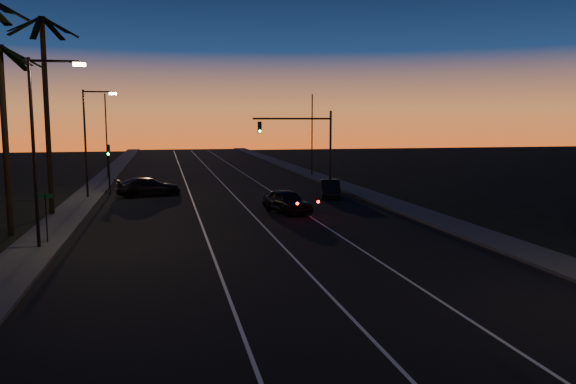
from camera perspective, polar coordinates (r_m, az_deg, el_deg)
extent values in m
cube|color=black|center=(38.96, -4.88, -1.80)|extent=(20.00, 170.00, 0.01)
cube|color=#383836|center=(39.09, -21.38, -2.13)|extent=(2.40, 170.00, 0.16)
cube|color=#383836|center=(41.90, 10.48, -1.15)|extent=(2.40, 170.00, 0.16)
cube|color=silver|center=(38.68, -9.29, -1.92)|extent=(0.12, 160.00, 0.01)
cube|color=silver|center=(39.02, -4.15, -1.76)|extent=(0.12, 160.00, 0.01)
cube|color=silver|center=(39.67, 0.86, -1.59)|extent=(0.12, 160.00, 0.01)
cube|color=black|center=(27.61, -27.11, 16.54)|extent=(2.18, 0.92, 1.18)
cylinder|color=black|center=(33.17, -26.78, 4.55)|extent=(0.32, 0.32, 10.00)
cube|color=black|center=(33.33, -25.36, 12.29)|extent=(2.18, 0.92, 1.18)
cube|color=black|center=(34.15, -26.09, 12.11)|extent=(1.25, 2.12, 1.18)
cube|color=black|center=(32.50, -26.04, 12.40)|extent=(1.95, 1.61, 1.18)
cylinder|color=black|center=(38.80, -23.28, 6.86)|extent=(0.32, 0.32, 12.50)
cube|color=black|center=(39.31, -22.11, 15.25)|extent=(2.18, 0.92, 1.18)
cube|color=black|center=(40.10, -22.80, 15.05)|extent=(1.25, 2.12, 1.18)
cube|color=black|center=(40.24, -24.14, 14.95)|extent=(1.34, 2.09, 1.18)
cube|color=black|center=(39.64, -25.17, 15.03)|extent=(2.18, 0.82, 1.18)
cube|color=black|center=(38.73, -25.12, 15.23)|extent=(1.90, 1.69, 1.18)
cube|color=black|center=(38.20, -23.98, 15.41)|extent=(0.45, 2.16, 1.18)
cube|color=black|center=(38.46, -22.61, 15.41)|extent=(1.95, 1.61, 1.18)
cylinder|color=black|center=(28.80, -24.41, 3.39)|extent=(0.16, 0.16, 9.00)
cylinder|color=black|center=(28.68, -22.67, 12.18)|extent=(2.20, 0.12, 0.12)
cube|color=#EAA65D|center=(28.50, -20.44, 12.05)|extent=(0.55, 0.26, 0.16)
cylinder|color=black|center=(46.55, -19.88, 4.52)|extent=(0.16, 0.16, 8.50)
cylinder|color=black|center=(46.44, -18.74, 9.63)|extent=(2.20, 0.12, 0.12)
cube|color=#EAA65D|center=(46.34, -17.36, 9.53)|extent=(0.55, 0.26, 0.16)
cylinder|color=black|center=(30.08, -23.33, -2.56)|extent=(0.06, 0.06, 2.60)
cube|color=#0C4B23|center=(29.92, -23.44, -0.39)|extent=(0.70, 0.03, 0.20)
cylinder|color=black|center=(50.37, 4.33, 4.25)|extent=(0.20, 0.20, 7.00)
cylinder|color=black|center=(49.40, 0.44, 7.46)|extent=(7.00, 0.16, 0.16)
cube|color=black|center=(48.83, -2.90, 6.58)|extent=(0.32, 0.28, 1.00)
sphere|color=black|center=(48.66, -2.87, 6.95)|extent=(0.20, 0.20, 0.20)
sphere|color=black|center=(48.66, -2.87, 6.57)|extent=(0.20, 0.20, 0.20)
sphere|color=#14FF59|center=(48.67, -2.86, 6.20)|extent=(0.20, 0.20, 0.20)
cylinder|color=black|center=(48.51, -17.72, 2.16)|extent=(0.14, 0.14, 4.20)
cube|color=black|center=(48.40, -17.79, 4.04)|extent=(0.28, 0.25, 0.90)
sphere|color=black|center=(48.24, -17.82, 4.37)|extent=(0.18, 0.18, 0.18)
sphere|color=black|center=(48.25, -17.81, 4.03)|extent=(0.18, 0.18, 0.18)
sphere|color=#14FF59|center=(48.27, -17.80, 3.70)|extent=(0.18, 0.18, 0.18)
cylinder|color=black|center=(63.43, -17.96, 5.44)|extent=(0.14, 0.14, 9.00)
cylinder|color=black|center=(62.27, 2.46, 5.75)|extent=(0.14, 0.14, 9.00)
imported|color=black|center=(37.46, -0.12, -0.94)|extent=(3.07, 4.86, 1.54)
sphere|color=#FF0F05|center=(34.73, 0.96, -1.17)|extent=(0.18, 0.18, 0.18)
sphere|color=#FF0F05|center=(35.53, 3.10, -0.99)|extent=(0.18, 0.18, 0.18)
imported|color=black|center=(45.11, 4.31, 0.35)|extent=(2.52, 4.51, 1.41)
imported|color=black|center=(47.11, -13.98, 0.52)|extent=(5.55, 3.16, 1.52)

